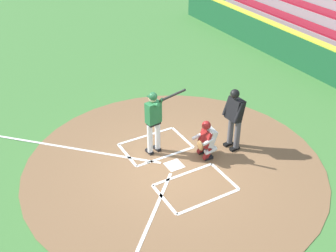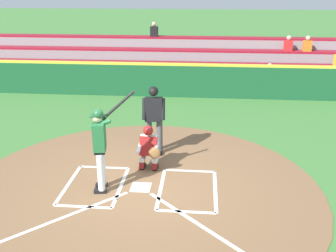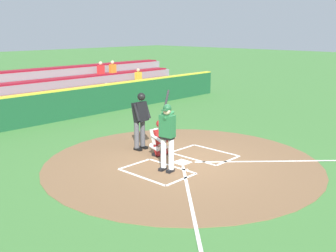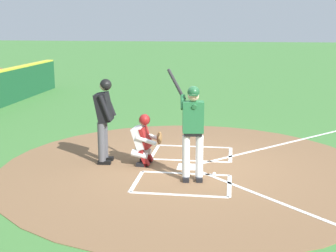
% 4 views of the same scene
% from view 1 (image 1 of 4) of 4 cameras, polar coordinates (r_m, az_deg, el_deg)
% --- Properties ---
extents(ground_plane, '(120.00, 120.00, 0.00)m').
position_cam_1_polar(ground_plane, '(11.47, 0.84, -5.30)').
color(ground_plane, '#427A38').
extents(dirt_circle, '(8.00, 8.00, 0.01)m').
position_cam_1_polar(dirt_circle, '(11.47, 0.84, -5.28)').
color(dirt_circle, brown).
rests_on(dirt_circle, ground).
extents(home_plate_and_chalk, '(7.93, 4.91, 0.01)m').
position_cam_1_polar(home_plate_and_chalk, '(11.14, -3.09, -6.59)').
color(home_plate_and_chalk, white).
rests_on(home_plate_and_chalk, dirt_circle).
extents(batter, '(0.88, 0.82, 2.13)m').
position_cam_1_polar(batter, '(11.38, -1.89, 1.02)').
color(batter, white).
rests_on(batter, ground).
extents(catcher, '(0.59, 0.63, 1.13)m').
position_cam_1_polar(catcher, '(11.52, 5.14, -1.69)').
color(catcher, black).
rests_on(catcher, ground).
extents(plate_umpire, '(0.60, 0.43, 1.86)m').
position_cam_1_polar(plate_umpire, '(11.71, 8.86, 1.47)').
color(plate_umpire, '#4C4C51').
rests_on(plate_umpire, ground).
extents(baseball, '(0.07, 0.07, 0.07)m').
position_cam_1_polar(baseball, '(11.55, -2.83, -4.82)').
color(baseball, white).
rests_on(baseball, ground).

